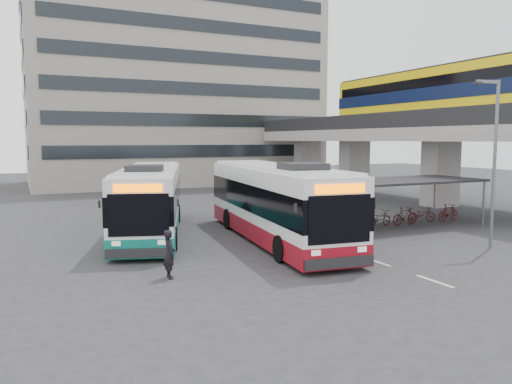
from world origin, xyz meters
name	(u,v)px	position (x,y,z in m)	size (l,w,h in m)	color
ground	(283,252)	(0.00, 0.00, 0.00)	(120.00, 120.00, 0.00)	#28282B
viaduct	(420,119)	(17.00, 10.19, 6.23)	(8.00, 32.00, 9.68)	gray
bike_shelter	(393,200)	(8.47, 3.00, 1.44)	(10.00, 4.00, 2.54)	#595B60
office_block	(174,68)	(6.00, 36.00, 12.50)	(30.00, 15.00, 25.00)	gray
road_markings	(376,262)	(2.50, -3.00, 0.01)	(0.15, 7.60, 0.01)	beige
bus_main	(275,203)	(0.88, 2.38, 1.75)	(4.34, 13.02, 3.78)	white
bus_teal	(151,201)	(-3.98, 6.42, 1.68)	(6.26, 12.43, 3.61)	white
pedestrian	(169,254)	(-5.37, -1.81, 0.84)	(0.61, 0.40, 1.67)	black
lamp_post	(493,154)	(8.48, -3.17, 4.11)	(1.26, 0.36, 7.21)	#595B60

